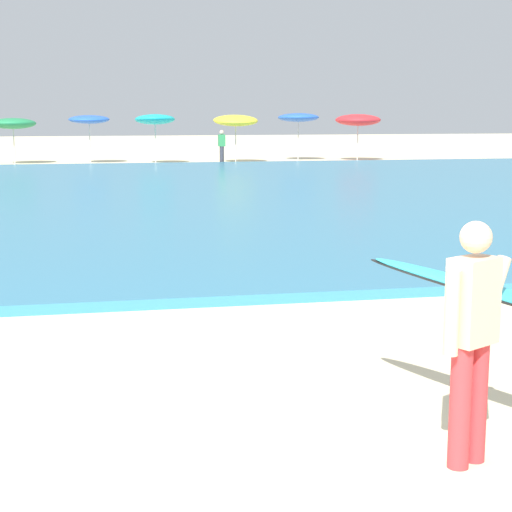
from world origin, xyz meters
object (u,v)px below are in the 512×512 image
Objects in this scene: surfer_with_board at (492,317)px; beach_umbrella_7 at (298,118)px; beach_umbrella_5 at (155,119)px; beach_umbrella_4 at (89,120)px; beachgoer_near_row_left at (222,146)px; beach_umbrella_6 at (236,121)px; beach_umbrella_3 at (13,124)px; beach_umbrella_8 at (358,120)px.

beach_umbrella_7 is (7.76, 35.53, 1.10)m from surfer_with_board.
surfer_with_board is at bearing -90.90° from beach_umbrella_5.
beachgoer_near_row_left is (5.97, -1.92, -1.21)m from beach_umbrella_4.
surfer_with_board is 34.40m from beach_umbrella_6.
beach_umbrella_4 is (3.46, -0.21, 0.18)m from beach_umbrella_3.
beach_umbrella_3 is at bearing 167.28° from beachgoer_near_row_left.
beach_umbrella_5 is at bearing 89.10° from surfer_with_board.
beach_umbrella_5 reaches higher than beach_umbrella_8.
beach_umbrella_6 reaches higher than beach_umbrella_4.
beach_umbrella_7 reaches higher than beachgoer_near_row_left.
beach_umbrella_3 is 16.48m from beach_umbrella_8.
beach_umbrella_3 is 10.31m from beach_umbrella_6.
beach_umbrella_8 is 1.46× the size of beachgoer_near_row_left.
beach_umbrella_3 is (-5.91, 35.32, 0.85)m from surfer_with_board.
beach_umbrella_4 is 0.97× the size of beach_umbrella_6.
beachgoer_near_row_left is (-0.82, -0.92, -1.16)m from beach_umbrella_6.
beach_umbrella_5 is at bearing 161.56° from beachgoer_near_row_left.
beach_umbrella_3 is 0.94× the size of beach_umbrella_8.
beach_umbrella_3 reaches higher than beachgoer_near_row_left.
beach_umbrella_5 and beach_umbrella_7 have the same top height.
beach_umbrella_4 is at bearing -3.41° from beach_umbrella_3.
beach_umbrella_4 reaches higher than surfer_with_board.
beach_umbrella_7 is (10.22, 0.42, 0.07)m from beach_umbrella_4.
surfer_with_board is 1.20× the size of beach_umbrella_3.
beach_umbrella_6 is 6.25m from beach_umbrella_8.
beach_umbrella_6 is 0.99× the size of beach_umbrella_7.
surfer_with_board is at bearing -80.49° from beach_umbrella_3.
beach_umbrella_5 is at bearing -169.39° from beach_umbrella_7.
surfer_with_board is 1.13× the size of beach_umbrella_4.
surfer_with_board is 35.82m from beach_umbrella_3.
beach_umbrella_8 is (16.47, -0.71, 0.13)m from beach_umbrella_3.
beachgoer_near_row_left is (-4.25, -2.34, -1.28)m from beach_umbrella_7.
beach_umbrella_5 is 3.36m from beachgoer_near_row_left.
beachgoer_near_row_left is (9.42, -2.13, -1.03)m from beach_umbrella_3.
beach_umbrella_5 is (2.99, -0.93, 0.01)m from beach_umbrella_4.
beach_umbrella_8 is at bearing 2.44° from beach_umbrella_5.
beach_umbrella_5 is 1.49× the size of beachgoer_near_row_left.
beach_umbrella_3 is at bearing 177.53° from beach_umbrella_8.
surfer_with_board is 36.19m from beach_umbrella_8.
beach_umbrella_6 is (10.24, -1.21, 0.13)m from beach_umbrella_3.
beach_umbrella_3 is 3.47m from beach_umbrella_4.
beach_umbrella_7 is 5.02m from beachgoer_near_row_left.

